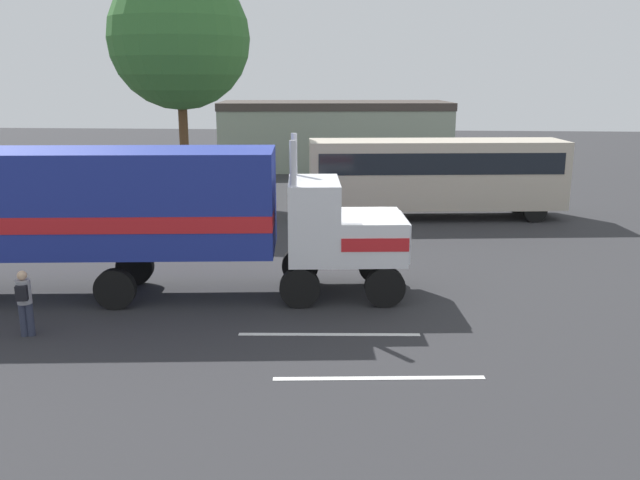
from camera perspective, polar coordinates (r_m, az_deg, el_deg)
ground_plane at (r=19.68m, az=2.17°, el=-4.29°), size 120.00×120.00×0.00m
lane_stripe_near at (r=16.40m, az=0.79°, el=-8.03°), size 4.40×0.46×0.01m
lane_stripe_mid at (r=14.23m, az=5.04°, el=-11.62°), size 4.40×0.58×0.01m
semi_truck at (r=19.33m, az=-16.26°, el=2.57°), size 14.35×4.22×4.50m
person_bystander at (r=17.50m, az=-23.82°, el=-4.74°), size 0.37×0.47×1.63m
parked_bus at (r=29.80m, az=9.83°, el=5.80°), size 11.22×3.77×3.40m
parked_car at (r=34.68m, az=-21.80°, el=4.01°), size 4.58×2.30×1.57m
tree_left at (r=33.40m, az=-11.88°, el=16.42°), size 6.64×6.64×11.14m
building_backdrop at (r=45.78m, az=1.23°, el=9.17°), size 15.70×7.61×4.44m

